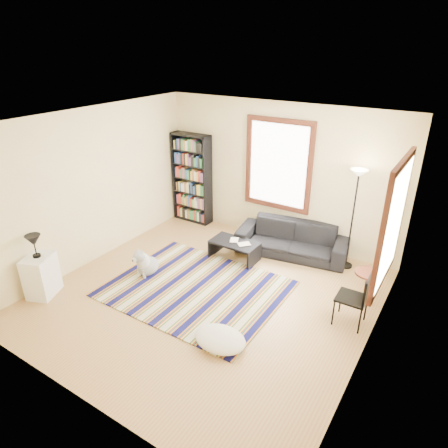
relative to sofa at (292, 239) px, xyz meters
The scene contains 21 objects.
floor 2.16m from the sofa, 105.72° to the right, with size 5.00×5.00×0.10m, color #AC8C4E.
ceiling 3.32m from the sofa, 105.72° to the right, with size 5.00×5.00×0.10m, color white.
wall_back 1.33m from the sofa, 139.08° to the left, with size 5.00×0.10×2.80m, color beige.
wall_front 4.76m from the sofa, 97.15° to the right, with size 5.00×0.10×2.80m, color beige.
wall_left 3.90m from the sofa, 146.75° to the right, with size 0.10×5.00×2.80m, color beige.
wall_right 3.05m from the sofa, 46.09° to the right, with size 0.10×5.00×2.80m, color beige.
window_back 1.48m from the sofa, 143.94° to the left, with size 1.20×0.06×1.60m, color white.
window_right 2.61m from the sofa, 33.44° to the right, with size 0.06×1.20×1.60m, color white.
rug 2.20m from the sofa, 113.00° to the right, with size 2.82×2.25×0.02m, color #0D0E43.
sofa is the anchor object (origin of this frame).
bookshelf 2.69m from the sofa, behind, with size 0.90×0.30×2.00m, color black.
coffee_table 1.14m from the sofa, 137.43° to the right, with size 0.90×0.50×0.36m, color black.
book_a 1.21m from the sofa, 140.63° to the right, with size 0.21×0.15×0.02m, color beige.
book_b 1.00m from the sofa, 133.70° to the right, with size 0.16×0.22×0.02m, color beige.
floor_cushion 2.93m from the sofa, 85.53° to the right, with size 0.75×0.56×0.19m, color white.
floor_lamp 1.22m from the sofa, ahead, with size 0.30×0.30×1.86m, color black, non-canonical shape.
side_table 1.82m from the sofa, 27.06° to the right, with size 0.40×0.40×0.54m, color #4C1C13.
folding_chair 2.17m from the sofa, 43.35° to the right, with size 0.42×0.40×0.86m, color black.
white_cabinet 4.50m from the sofa, 129.79° to the right, with size 0.38×0.50×0.70m, color white.
table_lamp 4.53m from the sofa, 129.79° to the right, with size 0.24×0.24×0.38m, color black, non-canonical shape.
dog 2.78m from the sofa, 131.84° to the right, with size 0.39×0.54×0.54m, color #AFAFAF, non-canonical shape.
Camera 1 is at (3.16, -4.45, 3.84)m, focal length 32.00 mm.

